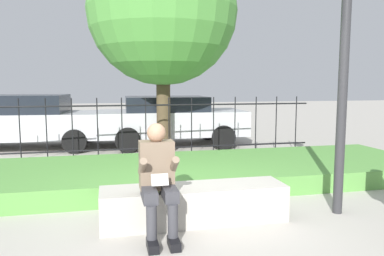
{
  "coord_description": "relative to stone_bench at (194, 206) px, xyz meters",
  "views": [
    {
      "loc": [
        -1.05,
        -4.3,
        1.67
      ],
      "look_at": [
        0.46,
        2.41,
        0.87
      ],
      "focal_mm": 35.0,
      "sensor_mm": 36.0,
      "label": 1
    }
  ],
  "objects": [
    {
      "name": "iron_fence",
      "position": [
        0.05,
        3.78,
        0.53
      ],
      "size": [
        7.12,
        0.03,
        1.39
      ],
      "color": "black",
      "rests_on": "ground_plane"
    },
    {
      "name": "grass_berm",
      "position": [
        0.05,
        1.92,
        -0.05
      ],
      "size": [
        9.12,
        2.45,
        0.3
      ],
      "color": "#569342",
      "rests_on": "ground_plane"
    },
    {
      "name": "person_seated_reader",
      "position": [
        -0.48,
        -0.31,
        0.48
      ],
      "size": [
        0.42,
        0.73,
        1.24
      ],
      "color": "black",
      "rests_on": "ground_plane"
    },
    {
      "name": "car_parked_left",
      "position": [
        -3.19,
        6.1,
        0.55
      ],
      "size": [
        4.65,
        2.24,
        1.4
      ],
      "rotation": [
        0.0,
        0.0,
        -0.08
      ],
      "color": "#B7B7BC",
      "rests_on": "ground_plane"
    },
    {
      "name": "ground_plane",
      "position": [
        0.05,
        0.0,
        -0.2
      ],
      "size": [
        60.0,
        60.0,
        0.0
      ],
      "primitive_type": "plane",
      "color": "#A8A399"
    },
    {
      "name": "street_lamp",
      "position": [
        1.9,
        -0.1,
        2.1
      ],
      "size": [
        0.28,
        0.28,
        3.7
      ],
      "color": "#2D2D30",
      "rests_on": "ground_plane"
    },
    {
      "name": "stone_bench",
      "position": [
        0.0,
        0.0,
        0.0
      ],
      "size": [
        2.25,
        0.55,
        0.44
      ],
      "color": "#ADA89E",
      "rests_on": "ground_plane"
    },
    {
      "name": "tree_behind_fence",
      "position": [
        0.29,
        4.49,
        3.16
      ],
      "size": [
        3.45,
        3.45,
        5.09
      ],
      "color": "#4C3D28",
      "rests_on": "ground_plane"
    },
    {
      "name": "car_parked_center",
      "position": [
        0.66,
        5.76,
        0.53
      ],
      "size": [
        3.97,
        2.08,
        1.34
      ],
      "rotation": [
        0.0,
        0.0,
        -0.03
      ],
      "color": "#B7B7BC",
      "rests_on": "ground_plane"
    }
  ]
}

